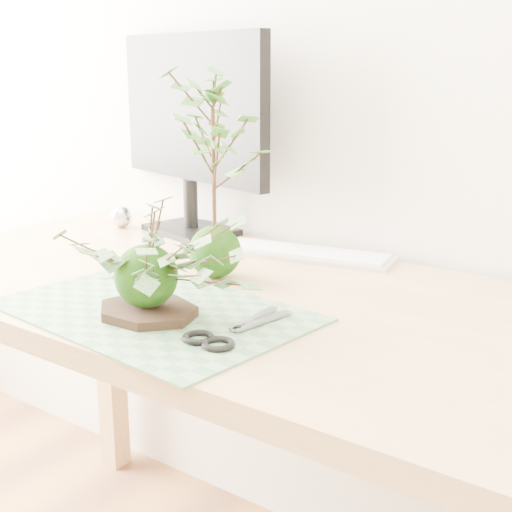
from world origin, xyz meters
name	(u,v)px	position (x,y,z in m)	size (l,w,h in m)	color
desk	(263,342)	(-0.05, 1.23, 0.65)	(1.60, 0.70, 0.74)	tan
cutting_mat	(154,311)	(-0.15, 1.05, 0.74)	(0.50, 0.33, 0.00)	#456E49
stone_dish	(148,311)	(-0.13, 1.03, 0.75)	(0.18, 0.18, 0.01)	black
ivy_kokedama	(145,247)	(-0.13, 1.03, 0.86)	(0.34, 0.34, 0.20)	black
maple_kokedama	(213,122)	(-0.19, 1.27, 1.03)	(0.27, 0.27, 0.42)	black
keyboard	(305,254)	(-0.13, 1.49, 0.75)	(0.39, 0.19, 0.01)	silver
monitor	(191,120)	(-0.47, 1.53, 1.01)	(0.52, 0.20, 0.46)	black
foil_ball	(121,217)	(-0.65, 1.46, 0.77)	(0.05, 0.05, 0.05)	white
scissors	(221,336)	(0.02, 1.02, 0.75)	(0.09, 0.20, 0.01)	gray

